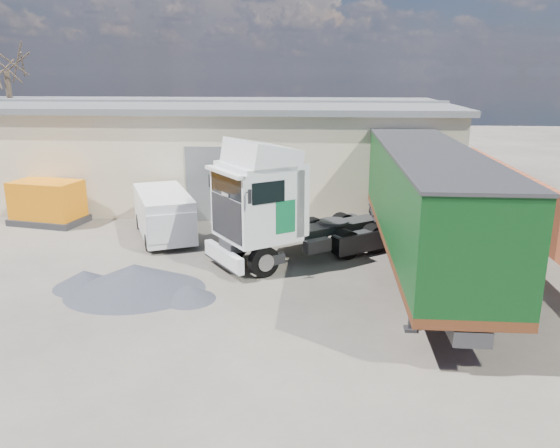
# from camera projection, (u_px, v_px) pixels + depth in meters

# --- Properties ---
(ground) EXTENTS (120.00, 120.00, 0.00)m
(ground) POSITION_uv_depth(u_px,v_px,m) (240.00, 309.00, 16.56)
(ground) COLOR #282621
(ground) RESTS_ON ground
(warehouse) EXTENTS (30.60, 12.60, 5.42)m
(warehouse) POSITION_uv_depth(u_px,v_px,m) (177.00, 148.00, 31.63)
(warehouse) COLOR #C3B196
(warehouse) RESTS_ON ground
(brick_boundary_wall) EXTENTS (0.35, 26.00, 2.50)m
(brick_boundary_wall) POSITION_uv_depth(u_px,v_px,m) (555.00, 224.00, 21.16)
(brick_boundary_wall) COLOR brown
(brick_boundary_wall) RESTS_ON ground
(bare_tree) EXTENTS (4.00, 4.00, 9.60)m
(bare_tree) POSITION_uv_depth(u_px,v_px,m) (4.00, 56.00, 34.91)
(bare_tree) COLOR #382B21
(bare_tree) RESTS_ON ground
(tractor_unit) EXTENTS (7.12, 6.16, 4.70)m
(tractor_unit) POSITION_uv_depth(u_px,v_px,m) (278.00, 211.00, 20.27)
(tractor_unit) COLOR black
(tractor_unit) RESTS_ON ground
(box_trailer) EXTENTS (2.94, 13.51, 4.49)m
(box_trailer) POSITION_uv_depth(u_px,v_px,m) (426.00, 200.00, 18.61)
(box_trailer) COLOR #2D2D30
(box_trailer) RESTS_ON ground
(panel_van) EXTENTS (3.79, 5.26, 2.00)m
(panel_van) POSITION_uv_depth(u_px,v_px,m) (164.00, 215.00, 23.34)
(panel_van) COLOR black
(panel_van) RESTS_ON ground
(orange_skip) EXTENTS (3.60, 2.64, 2.04)m
(orange_skip) POSITION_uv_depth(u_px,v_px,m) (48.00, 205.00, 25.72)
(orange_skip) COLOR #2D2D30
(orange_skip) RESTS_ON ground
(gravel_heap) EXTENTS (6.07, 5.58, 0.95)m
(gravel_heap) POSITION_uv_depth(u_px,v_px,m) (133.00, 279.00, 17.80)
(gravel_heap) COLOR #20222B
(gravel_heap) RESTS_ON ground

